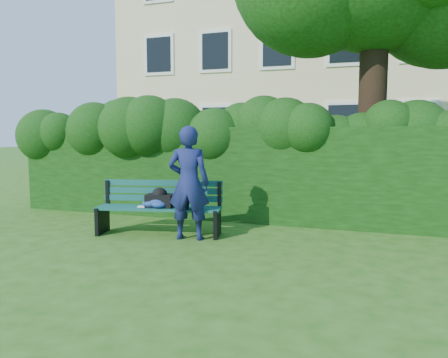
% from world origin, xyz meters
% --- Properties ---
extents(ground, '(80.00, 80.00, 0.00)m').
position_xyz_m(ground, '(0.00, 0.00, 0.00)').
color(ground, '#275A14').
rests_on(ground, ground).
extents(apartment_building, '(16.00, 8.08, 12.00)m').
position_xyz_m(apartment_building, '(-0.00, 13.99, 6.00)').
color(apartment_building, beige).
rests_on(apartment_building, ground).
extents(hedge, '(10.00, 1.00, 1.80)m').
position_xyz_m(hedge, '(0.00, 2.20, 0.90)').
color(hedge, black).
rests_on(hedge, ground).
extents(park_bench, '(2.13, 0.96, 0.89)m').
position_xyz_m(park_bench, '(-1.07, 0.40, 0.50)').
color(park_bench, '#0F4B3C').
rests_on(park_bench, ground).
extents(man_reading, '(0.73, 0.54, 1.81)m').
position_xyz_m(man_reading, '(-0.47, 0.26, 0.90)').
color(man_reading, navy).
rests_on(man_reading, ground).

